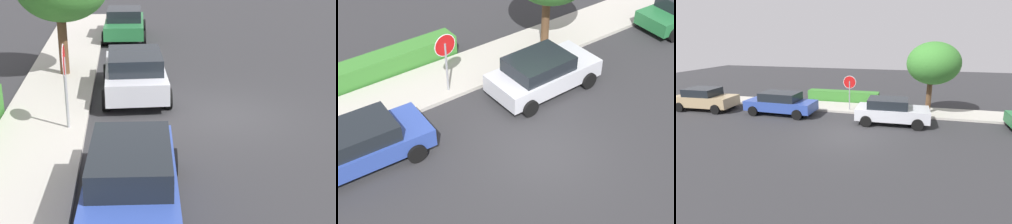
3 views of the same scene
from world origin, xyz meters
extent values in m
plane|color=#2D2D30|center=(0.00, 0.00, 0.00)|extent=(60.00, 60.00, 0.00)
cube|color=#B2ADA3|center=(0.00, 5.23, 0.07)|extent=(32.00, 2.45, 0.14)
cylinder|color=gray|center=(-0.87, 4.47, 1.05)|extent=(0.08, 0.08, 2.10)
cylinder|color=white|center=(-0.87, 4.47, 2.02)|extent=(0.85, 0.05, 0.85)
cylinder|color=red|center=(-0.87, 4.47, 2.02)|extent=(0.79, 0.06, 0.79)
cube|color=silver|center=(2.12, 2.60, 0.63)|extent=(4.18, 1.96, 0.66)
cube|color=black|center=(1.85, 2.59, 1.22)|extent=(2.29, 1.70, 0.52)
cylinder|color=black|center=(3.51, 3.57, 0.32)|extent=(0.64, 0.23, 0.64)
cylinder|color=black|center=(3.55, 1.69, 0.32)|extent=(0.64, 0.23, 0.64)
cylinder|color=black|center=(0.69, 3.51, 0.32)|extent=(0.64, 0.23, 0.64)
cylinder|color=black|center=(0.73, 1.63, 0.32)|extent=(0.64, 0.23, 0.64)
cube|color=#2D479E|center=(-5.08, 2.81, 0.62)|extent=(4.61, 1.92, 0.62)
cube|color=black|center=(-5.09, 2.81, 1.20)|extent=(2.52, 1.63, 0.54)
cylinder|color=black|center=(-3.50, 3.63, 0.32)|extent=(0.65, 0.24, 0.64)
cylinder|color=black|center=(-3.57, 1.88, 0.32)|extent=(0.65, 0.24, 0.64)
cylinder|color=black|center=(-6.60, 3.74, 0.32)|extent=(0.65, 0.24, 0.64)
cylinder|color=black|center=(-6.66, 1.99, 0.32)|extent=(0.65, 0.24, 0.64)
cube|color=tan|center=(-10.70, 2.60, 0.65)|extent=(4.16, 1.98, 0.69)
cube|color=black|center=(-10.89, 2.59, 1.25)|extent=(2.15, 1.69, 0.51)
cylinder|color=black|center=(-12.07, 1.63, 0.32)|extent=(0.65, 0.24, 0.64)
cylinder|color=black|center=(-12.13, 3.47, 0.32)|extent=(0.65, 0.24, 0.64)
cylinder|color=black|center=(-9.28, 1.72, 0.32)|extent=(0.65, 0.24, 0.64)
cylinder|color=black|center=(-9.34, 3.56, 0.32)|extent=(0.65, 0.24, 0.64)
cylinder|color=#513823|center=(4.24, 5.11, 1.14)|extent=(0.33, 0.33, 2.29)
ellipsoid|color=#387A2D|center=(4.34, 5.02, 3.33)|extent=(3.27, 3.27, 2.63)
cube|color=#387A2D|center=(-1.95, 7.00, 0.45)|extent=(5.51, 0.89, 0.89)
camera|label=1|loc=(-13.95, 2.80, 5.58)|focal=55.00mm
camera|label=2|loc=(-8.30, -9.37, 11.12)|focal=55.00mm
camera|label=3|loc=(2.98, -12.28, 4.83)|focal=28.00mm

